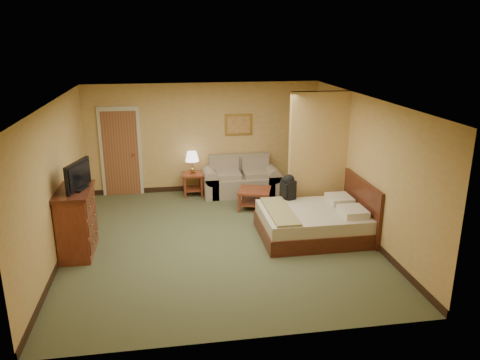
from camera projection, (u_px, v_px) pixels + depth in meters
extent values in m
plane|color=#4D5336|center=(219.00, 240.00, 8.71)|extent=(6.00, 6.00, 0.00)
plane|color=white|center=(217.00, 100.00, 7.93)|extent=(6.00, 6.00, 0.00)
cube|color=tan|center=(204.00, 138.00, 11.15)|extent=(5.50, 0.02, 2.60)
cube|color=tan|center=(57.00, 181.00, 7.90)|extent=(0.02, 6.00, 2.60)
cube|color=tan|center=(364.00, 167.00, 8.74)|extent=(0.02, 6.00, 2.60)
cube|color=tan|center=(318.00, 156.00, 9.52)|extent=(1.20, 0.15, 2.60)
cube|color=beige|center=(121.00, 152.00, 10.90)|extent=(0.94, 0.06, 2.10)
cube|color=brown|center=(121.00, 154.00, 10.90)|extent=(0.80, 0.04, 2.00)
cylinder|color=#A6723D|center=(134.00, 154.00, 10.89)|extent=(0.04, 0.12, 0.04)
cube|color=black|center=(205.00, 187.00, 11.51)|extent=(5.50, 0.02, 0.12)
cube|color=gray|center=(242.00, 185.00, 11.15)|extent=(1.48, 0.79, 0.44)
cube|color=gray|center=(239.00, 163.00, 11.34)|extent=(1.48, 0.19, 0.46)
cube|color=gray|center=(211.00, 186.00, 11.03)|extent=(0.32, 0.79, 0.50)
cube|color=gray|center=(272.00, 183.00, 11.25)|extent=(0.32, 0.79, 0.50)
cube|color=maroon|center=(193.00, 174.00, 11.01)|extent=(0.48, 0.48, 0.04)
cube|color=maroon|center=(193.00, 189.00, 11.12)|extent=(0.40, 0.40, 0.03)
cube|color=maroon|center=(185.00, 188.00, 10.87)|extent=(0.05, 0.05, 0.49)
cube|color=maroon|center=(202.00, 187.00, 10.93)|extent=(0.05, 0.05, 0.49)
cube|color=maroon|center=(184.00, 183.00, 11.24)|extent=(0.05, 0.05, 0.49)
cube|color=maroon|center=(200.00, 182.00, 11.30)|extent=(0.05, 0.05, 0.49)
cylinder|color=#A6723D|center=(192.00, 173.00, 11.00)|extent=(0.16, 0.16, 0.04)
cylinder|color=#A6723D|center=(192.00, 164.00, 10.93)|extent=(0.02, 0.02, 0.27)
cone|color=white|center=(192.00, 156.00, 10.88)|extent=(0.32, 0.32, 0.22)
cube|color=maroon|center=(254.00, 190.00, 10.18)|extent=(0.84, 0.84, 0.04)
cube|color=maroon|center=(254.00, 202.00, 10.26)|extent=(0.72, 0.72, 0.03)
cube|color=maroon|center=(244.00, 205.00, 9.93)|extent=(0.05, 0.05, 0.40)
cube|color=maroon|center=(264.00, 195.00, 10.56)|extent=(0.05, 0.05, 0.40)
cube|color=#B78E3F|center=(238.00, 125.00, 11.17)|extent=(0.66, 0.03, 0.51)
cube|color=#AE6A35|center=(239.00, 125.00, 11.15)|extent=(0.55, 0.02, 0.40)
cube|color=maroon|center=(77.00, 223.00, 8.04)|extent=(0.51, 1.02, 1.11)
cube|color=#441A0F|center=(73.00, 191.00, 7.86)|extent=(0.58, 1.10, 0.06)
cube|color=black|center=(79.00, 189.00, 7.87)|extent=(0.29, 0.39, 0.03)
cube|color=black|center=(78.00, 175.00, 7.80)|extent=(0.29, 0.77, 0.47)
cube|color=#441A0F|center=(312.00, 229.00, 8.84)|extent=(1.95, 1.56, 0.29)
cube|color=beige|center=(312.00, 216.00, 8.76)|extent=(1.89, 1.50, 0.23)
cube|color=#441A0F|center=(361.00, 207.00, 8.87)|extent=(0.06, 1.65, 1.07)
cube|color=silver|center=(353.00, 212.00, 8.49)|extent=(0.44, 0.53, 0.14)
cube|color=silver|center=(339.00, 199.00, 9.13)|extent=(0.44, 0.53, 0.14)
cube|color=#92824F|center=(280.00, 211.00, 8.62)|extent=(0.44, 1.46, 0.05)
cube|color=black|center=(288.00, 189.00, 9.30)|extent=(0.28, 0.34, 0.38)
sphere|color=black|center=(289.00, 180.00, 9.25)|extent=(0.23, 0.23, 0.23)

